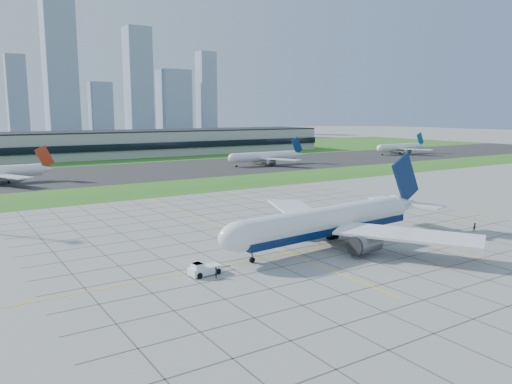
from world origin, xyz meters
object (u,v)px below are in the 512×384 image
crew_far (475,227)px  distant_jet_1 (2,172)px  distant_jet_3 (400,147)px  distant_jet_2 (265,156)px  crew_near (216,272)px  airliner (329,222)px  pushback_tug (204,269)px

crew_far → distant_jet_1: bearing=126.2°
distant_jet_3 → distant_jet_2: bearing=-175.5°
crew_near → distant_jet_3: size_ratio=0.04×
distant_jet_1 → crew_near: bearing=-83.5°
crew_near → crew_far: size_ratio=0.97×
distant_jet_1 → distant_jet_2: 122.61m
airliner → distant_jet_3: size_ratio=1.35×
pushback_tug → crew_far: 66.95m
crew_near → airliner: bearing=-50.8°
pushback_tug → crew_near: (1.04, -2.52, -0.07)m
airliner → crew_far: bearing=-18.5°
distant_jet_1 → crew_far: bearing=-60.8°
pushback_tug → crew_far: (66.70, -5.76, -0.04)m
crew_near → crew_far: bearing=-64.5°
distant_jet_1 → distant_jet_3: same height
crew_near → distant_jet_2: distant_jet_2 is taller
distant_jet_3 → crew_far: bearing=-134.5°
distant_jet_2 → crew_far: bearing=-105.5°
distant_jet_1 → distant_jet_2: bearing=0.4°
distant_jet_1 → distant_jet_3: bearing=2.4°
crew_far → distant_jet_3: distant_jet_3 is taller
airliner → crew_far: size_ratio=30.42×
crew_near → distant_jet_2: (106.44, 143.70, 3.57)m
pushback_tug → distant_jet_1: (-15.12, 140.34, 3.50)m
crew_far → distant_jet_3: size_ratio=0.04×
distant_jet_2 → distant_jet_3: bearing=4.5°
airliner → distant_jet_1: bearing=103.3°
distant_jet_1 → distant_jet_3: size_ratio=1.00×
crew_far → distant_jet_2: (40.79, 146.94, 3.54)m
pushback_tug → airliner: bearing=0.9°
pushback_tug → crew_far: bearing=-9.9°
airliner → distant_jet_2: (77.29, 138.11, -0.41)m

